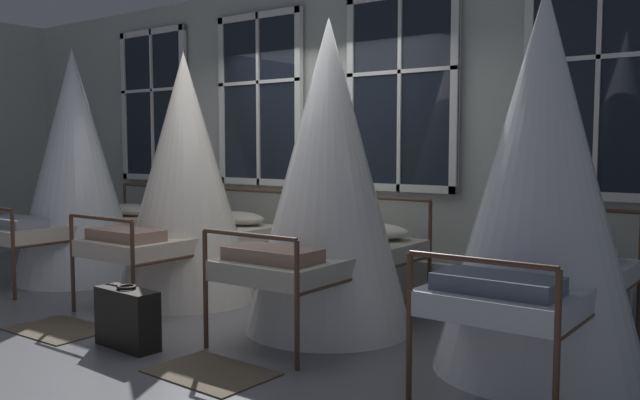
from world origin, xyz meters
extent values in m
plane|color=slate|center=(0.00, 0.00, 0.00)|extent=(18.62, 18.62, 0.00)
cube|color=#B2B7AD|center=(0.00, 1.43, 1.59)|extent=(10.31, 0.10, 3.19)
cube|color=black|center=(-2.63, 1.32, 1.99)|extent=(1.17, 0.02, 1.85)
cube|color=silver|center=(-2.63, 1.32, 1.10)|extent=(1.17, 0.06, 0.07)
cube|color=silver|center=(-2.63, 1.32, 2.88)|extent=(1.17, 0.06, 0.07)
cube|color=silver|center=(-3.18, 1.32, 1.99)|extent=(0.07, 0.06, 1.85)
cube|color=silver|center=(-2.08, 1.32, 1.99)|extent=(0.07, 0.06, 1.85)
cube|color=silver|center=(-2.63, 1.32, 1.99)|extent=(0.04, 0.06, 1.85)
cube|color=silver|center=(-2.63, 1.32, 2.18)|extent=(1.17, 0.06, 0.04)
cube|color=black|center=(-0.88, 1.32, 1.99)|extent=(1.17, 0.02, 1.85)
cube|color=silver|center=(-0.88, 1.32, 1.10)|extent=(1.17, 0.06, 0.07)
cube|color=silver|center=(-0.88, 1.32, 2.88)|extent=(1.17, 0.06, 0.07)
cube|color=silver|center=(-1.43, 1.32, 1.99)|extent=(0.07, 0.06, 1.85)
cube|color=silver|center=(-0.33, 1.32, 1.99)|extent=(0.07, 0.06, 1.85)
cube|color=silver|center=(-0.88, 1.32, 1.99)|extent=(0.04, 0.06, 1.85)
cube|color=silver|center=(-0.88, 1.32, 2.18)|extent=(1.17, 0.06, 0.04)
cube|color=black|center=(0.88, 1.32, 1.99)|extent=(1.17, 0.02, 1.85)
cube|color=silver|center=(0.88, 1.32, 1.10)|extent=(1.17, 0.06, 0.07)
cube|color=silver|center=(0.33, 1.32, 1.99)|extent=(0.07, 0.06, 1.85)
cube|color=silver|center=(1.43, 1.32, 1.99)|extent=(0.07, 0.06, 1.85)
cube|color=silver|center=(0.88, 1.32, 1.99)|extent=(0.04, 0.06, 1.85)
cube|color=silver|center=(0.88, 1.32, 2.18)|extent=(1.17, 0.06, 0.04)
cube|color=black|center=(2.63, 1.32, 1.99)|extent=(1.17, 0.02, 1.85)
cube|color=silver|center=(2.63, 1.32, 1.10)|extent=(1.17, 0.06, 0.07)
cube|color=silver|center=(2.08, 1.32, 1.99)|extent=(0.07, 0.06, 1.85)
cube|color=silver|center=(2.63, 1.32, 1.99)|extent=(0.04, 0.06, 1.85)
cube|color=silver|center=(2.63, 1.32, 2.18)|extent=(1.17, 0.06, 0.04)
cube|color=silver|center=(0.00, 1.30, 0.25)|extent=(5.86, 0.10, 0.36)
cylinder|color=#4C3323|center=(-3.02, 1.16, 0.50)|extent=(0.04, 0.04, 1.01)
cylinder|color=#4C3323|center=(-2.17, 1.15, 0.50)|extent=(0.04, 0.04, 1.01)
cylinder|color=#4C3323|center=(-2.18, -0.79, 0.44)|extent=(0.04, 0.04, 0.88)
cylinder|color=#4C3323|center=(-3.03, 0.19, 0.51)|extent=(0.05, 1.94, 0.03)
cylinder|color=#4C3323|center=(-2.18, 0.18, 0.51)|extent=(0.05, 1.94, 0.03)
cylinder|color=#4C3323|center=(-2.59, 1.16, 1.01)|extent=(0.85, 0.04, 0.03)
cube|color=beige|center=(-2.60, 0.19, 0.58)|extent=(0.89, 1.97, 0.15)
ellipsoid|color=silver|center=(-2.60, 0.92, 0.73)|extent=(0.66, 0.41, 0.14)
cube|color=#8C939E|center=(-2.61, -0.52, 0.71)|extent=(0.70, 0.37, 0.10)
cone|color=white|center=(-2.60, 0.19, 1.28)|extent=(1.37, 1.37, 2.56)
cylinder|color=#4C3323|center=(-1.31, 1.22, 0.50)|extent=(0.04, 0.04, 1.01)
cylinder|color=#4C3323|center=(-0.46, 1.22, 0.50)|extent=(0.04, 0.04, 1.01)
cylinder|color=#4C3323|center=(-1.31, -0.72, 0.44)|extent=(0.04, 0.04, 0.88)
cylinder|color=#4C3323|center=(-0.46, -0.72, 0.44)|extent=(0.04, 0.04, 0.88)
cylinder|color=#4C3323|center=(-1.31, 0.25, 0.51)|extent=(0.03, 1.94, 0.03)
cylinder|color=#4C3323|center=(-0.46, 0.25, 0.51)|extent=(0.03, 1.94, 0.03)
cylinder|color=#4C3323|center=(-0.89, 1.22, 1.01)|extent=(0.85, 0.03, 0.03)
cylinder|color=#4C3323|center=(-0.88, -0.72, 0.88)|extent=(0.85, 0.03, 0.03)
cube|color=beige|center=(-0.89, 0.25, 0.58)|extent=(0.88, 1.96, 0.15)
ellipsoid|color=#B7B2A3|center=(-0.89, 0.98, 0.73)|extent=(0.65, 0.40, 0.14)
cube|color=gray|center=(-0.88, -0.46, 0.71)|extent=(0.70, 0.36, 0.10)
cone|color=silver|center=(-0.89, 0.25, 1.19)|extent=(1.37, 1.37, 2.39)
cylinder|color=#4C3323|center=(0.42, 1.17, 0.50)|extent=(0.04, 0.04, 1.01)
cylinder|color=#4C3323|center=(1.27, 1.19, 0.50)|extent=(0.04, 0.04, 1.01)
cylinder|color=#4C3323|center=(0.44, -0.77, 0.44)|extent=(0.04, 0.04, 0.88)
cylinder|color=#4C3323|center=(1.29, -0.75, 0.44)|extent=(0.04, 0.04, 0.88)
cylinder|color=#4C3323|center=(0.43, 0.20, 0.51)|extent=(0.06, 1.94, 0.03)
cylinder|color=#4C3323|center=(1.28, 0.22, 0.51)|extent=(0.06, 1.94, 0.03)
cylinder|color=#4C3323|center=(0.84, 1.18, 1.01)|extent=(0.85, 0.04, 0.03)
cylinder|color=#4C3323|center=(0.87, -0.76, 0.88)|extent=(0.85, 0.04, 0.03)
cube|color=#B7B2A3|center=(0.85, 0.21, 0.58)|extent=(0.90, 1.97, 0.15)
ellipsoid|color=silver|center=(0.85, 0.94, 0.73)|extent=(0.66, 0.41, 0.14)
cube|color=gray|center=(0.86, -0.50, 0.71)|extent=(0.70, 0.37, 0.10)
cone|color=white|center=(0.85, 0.21, 1.26)|extent=(1.37, 1.37, 2.52)
cylinder|color=#4C3323|center=(2.15, 1.16, 0.50)|extent=(0.04, 0.04, 1.01)
cylinder|color=#4C3323|center=(3.01, 1.16, 0.50)|extent=(0.04, 0.04, 1.01)
cylinder|color=#4C3323|center=(2.15, -0.78, 0.44)|extent=(0.04, 0.04, 0.88)
cylinder|color=#4C3323|center=(3.00, -0.78, 0.44)|extent=(0.04, 0.04, 0.88)
cylinder|color=#4C3323|center=(2.15, 0.19, 0.51)|extent=(0.04, 1.94, 0.03)
cylinder|color=#4C3323|center=(3.01, 0.19, 0.51)|extent=(0.04, 1.94, 0.03)
cylinder|color=#4C3323|center=(2.58, 1.16, 1.01)|extent=(0.85, 0.03, 0.03)
cylinder|color=#4C3323|center=(2.58, -0.78, 0.88)|extent=(0.85, 0.03, 0.03)
cube|color=silver|center=(2.58, 0.19, 0.58)|extent=(0.88, 1.96, 0.15)
ellipsoid|color=#B7B2A3|center=(2.58, 0.92, 0.73)|extent=(0.65, 0.40, 0.14)
cube|color=slate|center=(2.58, -0.52, 0.71)|extent=(0.70, 0.36, 0.10)
cone|color=white|center=(2.58, 0.19, 1.27)|extent=(1.37, 1.37, 2.53)
cube|color=brown|center=(-0.88, -1.14, 0.01)|extent=(0.81, 0.57, 0.01)
cube|color=brown|center=(0.88, -1.14, 0.01)|extent=(0.82, 0.59, 0.01)
cube|color=black|center=(-0.03, -1.11, 0.22)|extent=(0.57, 0.23, 0.44)
cube|color=tan|center=(-0.02, -1.00, 0.22)|extent=(0.50, 0.04, 0.03)
torus|color=black|center=(-0.03, -1.11, 0.46)|extent=(0.15, 0.15, 0.02)
camera|label=1|loc=(4.03, -4.18, 1.50)|focal=37.75mm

